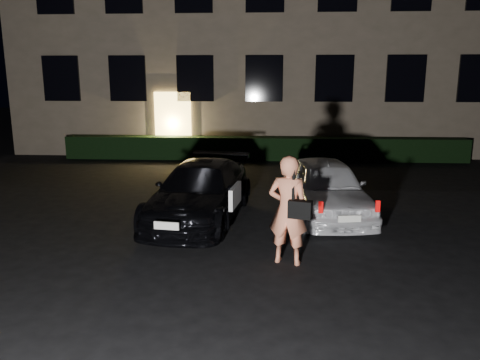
{
  "coord_description": "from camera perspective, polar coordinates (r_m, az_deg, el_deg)",
  "views": [
    {
      "loc": [
        0.23,
        -6.98,
        3.04
      ],
      "look_at": [
        -0.34,
        2.0,
        1.06
      ],
      "focal_mm": 35.0,
      "sensor_mm": 36.0,
      "label": 1
    }
  ],
  "objects": [
    {
      "name": "ground",
      "position": [
        7.62,
        1.64,
        -11.14
      ],
      "size": [
        80.0,
        80.0,
        0.0
      ],
      "primitive_type": "plane",
      "color": "black",
      "rests_on": "ground"
    },
    {
      "name": "building",
      "position": [
        22.17,
        3.18,
        20.05
      ],
      "size": [
        20.0,
        8.11,
        12.0
      ],
      "color": "#6D604D",
      "rests_on": "ground"
    },
    {
      "name": "hedge",
      "position": [
        17.68,
        2.84,
        3.87
      ],
      "size": [
        15.0,
        0.7,
        0.85
      ],
      "primitive_type": "cube",
      "color": "black",
      "rests_on": "ground"
    },
    {
      "name": "sedan",
      "position": [
        10.2,
        -4.82,
        -1.42
      ],
      "size": [
        2.24,
        4.43,
        1.23
      ],
      "rotation": [
        0.0,
        0.0,
        -0.13
      ],
      "color": "black",
      "rests_on": "ground"
    },
    {
      "name": "hatch",
      "position": [
        10.59,
        10.37,
        -0.9
      ],
      "size": [
        2.0,
        3.95,
        1.29
      ],
      "rotation": [
        0.0,
        0.0,
        0.13
      ],
      "color": "white",
      "rests_on": "ground"
    },
    {
      "name": "man",
      "position": [
        7.71,
        5.91,
        -3.66
      ],
      "size": [
        0.77,
        0.61,
        1.83
      ],
      "rotation": [
        0.0,
        0.0,
        2.87
      ],
      "color": "#DD7D5A",
      "rests_on": "ground"
    }
  ]
}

